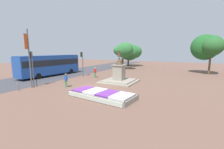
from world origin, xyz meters
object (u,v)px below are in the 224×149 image
traffic_light_near_crossing (32,63)px  traffic_light_mid_block (82,60)px  pedestrian_near_planter (95,72)px  kerb_bollard_south (18,87)px  pedestrian_with_handbag (66,79)px  kerb_bollard_mid_a (37,82)px  banner_pole (29,57)px  city_bus (50,64)px  flower_planter (102,95)px  statue_monument (119,76)px

traffic_light_near_crossing → traffic_light_mid_block: traffic_light_near_crossing is taller
pedestrian_near_planter → kerb_bollard_south: (-2.84, -10.55, -0.54)m
pedestrian_with_handbag → traffic_light_mid_block: bearing=114.2°
traffic_light_near_crossing → pedestrian_near_planter: size_ratio=2.55×
traffic_light_near_crossing → kerb_bollard_mid_a: traffic_light_near_crossing is taller
traffic_light_mid_block → kerb_bollard_mid_a: (-0.54, -8.09, -2.39)m
banner_pole → city_bus: banner_pole is taller
flower_planter → pedestrian_with_handbag: (-5.82, 1.45, 0.66)m
statue_monument → pedestrian_near_planter: statue_monument is taller
traffic_light_mid_block → banner_pole: banner_pole is taller
city_bus → kerb_bollard_mid_a: 7.83m
pedestrian_near_planter → kerb_bollard_mid_a: bearing=-110.0°
pedestrian_near_planter → pedestrian_with_handbag: bearing=-84.8°
flower_planter → pedestrian_with_handbag: bearing=166.0°
traffic_light_mid_block → kerb_bollard_mid_a: size_ratio=4.93×
flower_planter → statue_monument: statue_monument is taller
traffic_light_near_crossing → pedestrian_with_handbag: size_ratio=2.53×
traffic_light_near_crossing → city_bus: size_ratio=0.38×
traffic_light_mid_block → kerb_bollard_south: bearing=-92.2°
traffic_light_near_crossing → flower_planter: bearing=1.9°
banner_pole → kerb_bollard_mid_a: size_ratio=8.10×
pedestrian_with_handbag → kerb_bollard_south: 5.01m
traffic_light_near_crossing → banner_pole: 0.74m
flower_planter → traffic_light_near_crossing: size_ratio=1.56×
traffic_light_mid_block → city_bus: size_ratio=0.37×
banner_pole → city_bus: size_ratio=0.60×
flower_planter → city_bus: size_ratio=0.59×
flower_planter → banner_pole: bearing=-175.9°
statue_monument → banner_pole: 11.12m
flower_planter → kerb_bollard_mid_a: size_ratio=7.90×
kerb_bollard_south → kerb_bollard_mid_a: 2.34m
city_bus → pedestrian_with_handbag: size_ratio=6.68×
traffic_light_mid_block → pedestrian_near_planter: bearing=2.8°
banner_pole → kerb_bollard_mid_a: 3.24m
traffic_light_mid_block → city_bus: 5.71m
statue_monument → pedestrian_near_planter: size_ratio=2.78×
statue_monument → kerb_bollard_south: statue_monument is taller
traffic_light_near_crossing → city_bus: bearing=126.7°
flower_planter → pedestrian_near_planter: size_ratio=3.98×
traffic_light_near_crossing → traffic_light_mid_block: size_ratio=1.03×
flower_planter → traffic_light_mid_block: traffic_light_mid_block is taller
flower_planter → pedestrian_near_planter: (-6.46, 8.44, 0.67)m
banner_pole → pedestrian_with_handbag: 4.71m
traffic_light_near_crossing → banner_pole: size_ratio=0.63×
flower_planter → pedestrian_with_handbag: size_ratio=3.94×
pedestrian_with_handbag → kerb_bollard_mid_a: size_ratio=2.01×
pedestrian_near_planter → kerb_bollard_mid_a: size_ratio=1.99×
statue_monument → city_bus: size_ratio=0.41×
traffic_light_near_crossing → kerb_bollard_mid_a: bearing=109.4°
banner_pole → kerb_bollard_south: bearing=-96.6°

